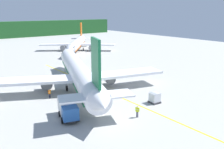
# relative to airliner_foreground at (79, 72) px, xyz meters

# --- Properties ---
(airliner_foreground) EXTENTS (33.65, 40.09, 11.90)m
(airliner_foreground) POSITION_rel_airliner_foreground_xyz_m (0.00, 0.00, 0.00)
(airliner_foreground) COLOR white
(airliner_foreground) RESTS_ON ground
(airliner_mid_apron) EXTENTS (26.22, 30.63, 10.39)m
(airliner_mid_apron) POSITION_rel_airliner_foreground_xyz_m (23.29, 42.02, -0.43)
(airliner_mid_apron) COLOR white
(airliner_mid_apron) RESTS_ON ground
(service_truck_pushback) EXTENTS (3.65, 5.76, 2.60)m
(service_truck_pushback) POSITION_rel_airliner_foreground_xyz_m (-8.33, -11.25, -1.91)
(service_truck_pushback) COLOR #2659A5
(service_truck_pushback) RESTS_ON ground
(cargo_container_near) EXTENTS (1.82, 1.82, 1.94)m
(cargo_container_near) POSITION_rel_airliner_foreground_xyz_m (6.25, -14.89, -2.48)
(cargo_container_near) COLOR #333338
(cargo_container_near) RESTS_ON ground
(crew_loader_left) EXTENTS (0.61, 0.34, 1.75)m
(crew_loader_left) POSITION_rel_airliner_foreground_xyz_m (-7.14, -1.80, -2.35)
(crew_loader_left) COLOR #191E33
(crew_loader_left) RESTS_ON ground
(crew_loader_right) EXTENTS (0.42, 0.56, 1.78)m
(crew_loader_right) POSITION_rel_airliner_foreground_xyz_m (-0.06, -17.30, -2.33)
(crew_loader_right) COLOR #191E33
(crew_loader_right) RESTS_ON ground
(apron_guide_line) EXTENTS (0.30, 60.00, 0.01)m
(apron_guide_line) POSITION_rel_airliner_foreground_xyz_m (3.33, -4.47, -3.39)
(apron_guide_line) COLOR yellow
(apron_guide_line) RESTS_ON ground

